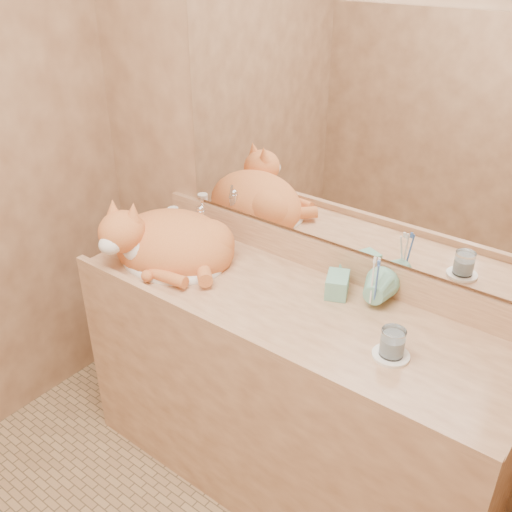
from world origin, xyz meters
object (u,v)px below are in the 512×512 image
Objects in this scene: vanity_counter at (285,396)px; water_glass at (393,342)px; sink_basin at (172,244)px; cat at (166,240)px; soap_dispenser at (336,282)px; toothbrush_cup at (373,298)px.

water_glass is at bearing -6.19° from vanity_counter.
sink_basin is 0.90× the size of cat.
soap_dispenser reaches higher than toothbrush_cup.
vanity_counter is at bearing -151.60° from toothbrush_cup.
vanity_counter is 3.28× the size of cat.
cat is at bearing 179.64° from water_glass.
sink_basin is 5.03× the size of water_glass.
toothbrush_cup is 0.24m from water_glass.
sink_basin reaches higher than toothbrush_cup.
water_glass is at bearing -48.36° from toothbrush_cup.
vanity_counter is 0.53m from soap_dispenser.
cat reaches higher than vanity_counter.
sink_basin reaches higher than water_glass.
toothbrush_cup is (0.13, 0.03, -0.03)m from soap_dispenser.
sink_basin is at bearing -168.86° from toothbrush_cup.
soap_dispenser is 0.13m from toothbrush_cup.
water_glass is (0.95, -0.01, -0.03)m from cat.
soap_dispenser is 1.41× the size of toothbrush_cup.
water_glass is at bearing -17.85° from cat.
vanity_counter is at bearing -13.49° from cat.
vanity_counter is 9.54× the size of soap_dispenser.
cat is 2.91× the size of soap_dispenser.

